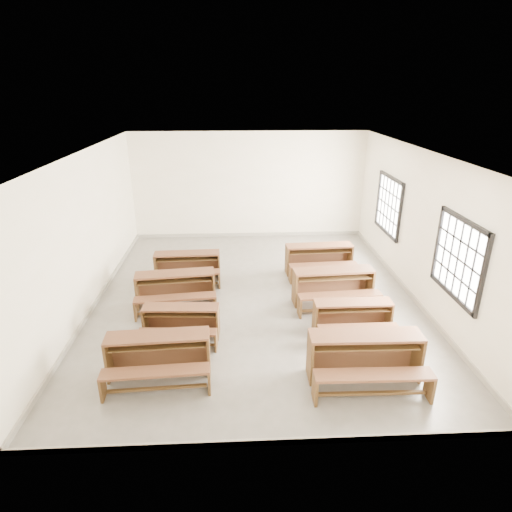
{
  "coord_description": "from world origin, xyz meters",
  "views": [
    {
      "loc": [
        -0.43,
        -8.53,
        4.4
      ],
      "look_at": [
        0.0,
        0.0,
        1.0
      ],
      "focal_mm": 30.0,
      "sensor_mm": 36.0,
      "label": 1
    }
  ],
  "objects_px": {
    "desk_set_5": "(353,316)",
    "desk_set_7": "(319,257)",
    "desk_set_4": "(365,354)",
    "desk_set_2": "(176,287)",
    "desk_set_0": "(158,353)",
    "desk_set_1": "(181,320)",
    "desk_set_6": "(334,284)",
    "desk_set_3": "(187,265)"
  },
  "relations": [
    {
      "from": "desk_set_4",
      "to": "desk_set_5",
      "type": "xyz_separation_m",
      "value": [
        0.17,
        1.36,
        -0.08
      ]
    },
    {
      "from": "desk_set_1",
      "to": "desk_set_6",
      "type": "bearing_deg",
      "value": 24.65
    },
    {
      "from": "desk_set_5",
      "to": "desk_set_3",
      "type": "bearing_deg",
      "value": 142.22
    },
    {
      "from": "desk_set_0",
      "to": "desk_set_7",
      "type": "relative_size",
      "value": 1.0
    },
    {
      "from": "desk_set_0",
      "to": "desk_set_3",
      "type": "relative_size",
      "value": 1.06
    },
    {
      "from": "desk_set_0",
      "to": "desk_set_5",
      "type": "relative_size",
      "value": 1.15
    },
    {
      "from": "desk_set_2",
      "to": "desk_set_7",
      "type": "bearing_deg",
      "value": 18.5
    },
    {
      "from": "desk_set_3",
      "to": "desk_set_5",
      "type": "bearing_deg",
      "value": -39.57
    },
    {
      "from": "desk_set_2",
      "to": "desk_set_7",
      "type": "distance_m",
      "value": 3.71
    },
    {
      "from": "desk_set_3",
      "to": "desk_set_2",
      "type": "bearing_deg",
      "value": -97.47
    },
    {
      "from": "desk_set_5",
      "to": "desk_set_7",
      "type": "bearing_deg",
      "value": 91.88
    },
    {
      "from": "desk_set_0",
      "to": "desk_set_6",
      "type": "distance_m",
      "value": 4.1
    },
    {
      "from": "desk_set_3",
      "to": "desk_set_6",
      "type": "height_order",
      "value": "desk_set_6"
    },
    {
      "from": "desk_set_2",
      "to": "desk_set_6",
      "type": "height_order",
      "value": "desk_set_6"
    },
    {
      "from": "desk_set_3",
      "to": "desk_set_7",
      "type": "relative_size",
      "value": 0.94
    },
    {
      "from": "desk_set_4",
      "to": "desk_set_6",
      "type": "height_order",
      "value": "desk_set_4"
    },
    {
      "from": "desk_set_0",
      "to": "desk_set_4",
      "type": "relative_size",
      "value": 0.94
    },
    {
      "from": "desk_set_1",
      "to": "desk_set_4",
      "type": "height_order",
      "value": "desk_set_4"
    },
    {
      "from": "desk_set_5",
      "to": "desk_set_6",
      "type": "height_order",
      "value": "desk_set_6"
    },
    {
      "from": "desk_set_0",
      "to": "desk_set_4",
      "type": "bearing_deg",
      "value": -7.39
    },
    {
      "from": "desk_set_0",
      "to": "desk_set_4",
      "type": "xyz_separation_m",
      "value": [
        3.28,
        -0.25,
        0.04
      ]
    },
    {
      "from": "desk_set_4",
      "to": "desk_set_5",
      "type": "distance_m",
      "value": 1.38
    },
    {
      "from": "desk_set_5",
      "to": "desk_set_0",
      "type": "bearing_deg",
      "value": -162.28
    },
    {
      "from": "desk_set_4",
      "to": "desk_set_2",
      "type": "bearing_deg",
      "value": 142.14
    },
    {
      "from": "desk_set_0",
      "to": "desk_set_1",
      "type": "xyz_separation_m",
      "value": [
        0.23,
        1.14,
        -0.06
      ]
    },
    {
      "from": "desk_set_1",
      "to": "desk_set_6",
      "type": "relative_size",
      "value": 0.81
    },
    {
      "from": "desk_set_0",
      "to": "desk_set_3",
      "type": "xyz_separation_m",
      "value": [
        0.1,
        3.69,
        -0.02
      ]
    },
    {
      "from": "desk_set_0",
      "to": "desk_set_3",
      "type": "bearing_deg",
      "value": 85.39
    },
    {
      "from": "desk_set_5",
      "to": "desk_set_6",
      "type": "distance_m",
      "value": 1.24
    },
    {
      "from": "desk_set_1",
      "to": "desk_set_7",
      "type": "bearing_deg",
      "value": 45.49
    },
    {
      "from": "desk_set_4",
      "to": "desk_set_5",
      "type": "relative_size",
      "value": 1.23
    },
    {
      "from": "desk_set_3",
      "to": "desk_set_6",
      "type": "xyz_separation_m",
      "value": [
        3.25,
        -1.34,
        0.04
      ]
    },
    {
      "from": "desk_set_0",
      "to": "desk_set_3",
      "type": "height_order",
      "value": "desk_set_0"
    },
    {
      "from": "desk_set_4",
      "to": "desk_set_5",
      "type": "bearing_deg",
      "value": 83.94
    },
    {
      "from": "desk_set_0",
      "to": "desk_set_5",
      "type": "distance_m",
      "value": 3.63
    },
    {
      "from": "desk_set_1",
      "to": "desk_set_7",
      "type": "xyz_separation_m",
      "value": [
        3.12,
        2.82,
        0.07
      ]
    },
    {
      "from": "desk_set_3",
      "to": "desk_set_4",
      "type": "height_order",
      "value": "desk_set_4"
    },
    {
      "from": "desk_set_4",
      "to": "desk_set_7",
      "type": "bearing_deg",
      "value": 90.12
    },
    {
      "from": "desk_set_0",
      "to": "desk_set_4",
      "type": "height_order",
      "value": "desk_set_4"
    },
    {
      "from": "desk_set_1",
      "to": "desk_set_7",
      "type": "height_order",
      "value": "desk_set_7"
    },
    {
      "from": "desk_set_0",
      "to": "desk_set_2",
      "type": "relative_size",
      "value": 0.97
    },
    {
      "from": "desk_set_2",
      "to": "desk_set_6",
      "type": "xyz_separation_m",
      "value": [
        3.38,
        -0.06,
        0.02
      ]
    }
  ]
}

